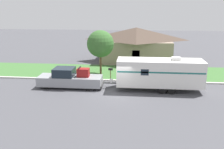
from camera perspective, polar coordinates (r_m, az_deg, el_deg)
name	(u,v)px	position (r m, az deg, el deg)	size (l,w,h in m)	color
ground_plane	(117,93)	(23.04, 1.24, -4.25)	(120.00, 120.00, 0.00)	#47474C
curb_strip	(120,80)	(26.57, 1.86, -1.38)	(80.00, 0.30, 0.14)	beige
lawn_strip	(122,72)	(30.09, 2.32, 0.54)	(80.00, 7.00, 0.03)	#3D6B33
house_across_street	(136,44)	(35.86, 5.52, 6.97)	(10.50, 6.62, 4.81)	gray
pickup_truck	(70,79)	(24.77, -9.62, -0.95)	(6.33, 2.00, 2.04)	black
travel_trailer	(160,73)	(23.81, 10.85, 0.42)	(9.25, 2.43, 3.21)	black
mailbox	(111,71)	(26.98, -0.33, 0.86)	(0.48, 0.20, 1.25)	brown
tree_in_yard	(100,44)	(28.56, -2.66, 7.01)	(3.08, 3.08, 5.12)	brown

